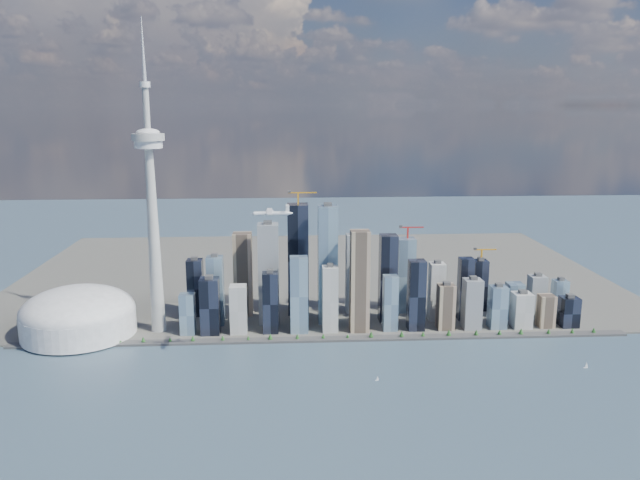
{
  "coord_description": "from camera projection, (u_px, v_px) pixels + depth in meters",
  "views": [
    {
      "loc": [
        -65.42,
        -791.93,
        408.39
      ],
      "look_at": [
        -5.53,
        260.0,
        180.51
      ],
      "focal_mm": 35.0,
      "sensor_mm": 36.0,
      "label": 1
    }
  ],
  "objects": [
    {
      "name": "airplane",
      "position": [
        272.0,
        213.0,
        923.88
      ],
      "size": [
        62.04,
        54.78,
        15.15
      ],
      "rotation": [
        0.0,
        0.0,
        0.03
      ],
      "color": "white",
      "rests_on": "ground"
    },
    {
      "name": "shoreline_trees",
      "position": [
        323.0,
        336.0,
        1104.84
      ],
      "size": [
        960.53,
        7.2,
        8.8
      ],
      "color": "#3F2D1E",
      "rests_on": "seawall"
    },
    {
      "name": "seawall",
      "position": [
        323.0,
        339.0,
        1106.28
      ],
      "size": [
        1100.0,
        22.0,
        4.0
      ],
      "primitive_type": "cube",
      "color": "#383838",
      "rests_on": "ground"
    },
    {
      "name": "skyscraper_cluster",
      "position": [
        352.0,
        285.0,
        1178.67
      ],
      "size": [
        736.0,
        142.0,
        245.7
      ],
      "color": "black",
      "rests_on": "land"
    },
    {
      "name": "sailboat_east",
      "position": [
        586.0,
        366.0,
        989.93
      ],
      "size": [
        7.45,
        2.03,
        10.4
      ],
      "rotation": [
        0.0,
        0.0,
        0.01
      ],
      "color": "white",
      "rests_on": "ground"
    },
    {
      "name": "needle_tower",
      "position": [
        152.0,
        205.0,
        1098.73
      ],
      "size": [
        56.0,
        56.0,
        550.5
      ],
      "color": "#A3A39E",
      "rests_on": "land"
    },
    {
      "name": "land",
      "position": [
        312.0,
        273.0,
        1545.5
      ],
      "size": [
        1400.0,
        900.0,
        3.0
      ],
      "primitive_type": "cube",
      "color": "#4C4C47",
      "rests_on": "ground"
    },
    {
      "name": "ground",
      "position": [
        335.0,
        407.0,
        862.74
      ],
      "size": [
        4000.0,
        4000.0,
        0.0
      ],
      "primitive_type": "plane",
      "color": "#2F4753",
      "rests_on": "ground"
    },
    {
      "name": "dome_stadium",
      "position": [
        78.0,
        315.0,
        1122.71
      ],
      "size": [
        200.0,
        200.0,
        86.0
      ],
      "color": "silver",
      "rests_on": "land"
    },
    {
      "name": "sailboat_west",
      "position": [
        377.0,
        379.0,
        944.84
      ],
      "size": [
        5.93,
        2.39,
        8.18
      ],
      "rotation": [
        0.0,
        0.0,
        0.17
      ],
      "color": "white",
      "rests_on": "ground"
    }
  ]
}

